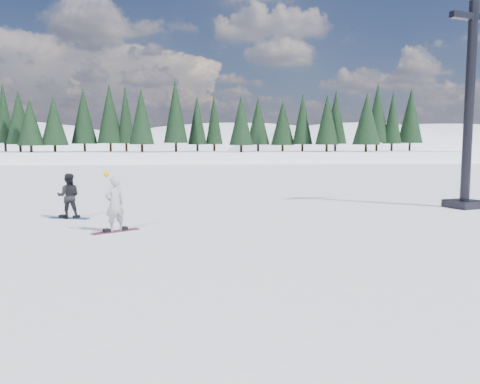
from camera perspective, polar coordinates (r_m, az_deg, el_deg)
The scene contains 7 objects.
ground at distance 15.21m, azimuth -20.58°, elevation -4.74°, with size 420.00×420.00×0.00m, color white.
alpine_backdrop at distance 204.83m, azimuth -9.22°, elevation 1.21°, with size 412.50×227.00×53.20m.
lift_tower at distance 21.87m, azimuth 26.05°, elevation 7.27°, with size 2.31×1.58×8.48m.
snowboarder_woman at distance 14.85m, azimuth -15.04°, elevation -1.37°, with size 0.75×0.73×1.89m.
snowboarder_man at distance 18.01m, azimuth -20.17°, elevation -0.47°, with size 0.80×0.62×1.64m, color black.
snowboard_woman at distance 14.98m, azimuth -14.94°, elevation -4.66°, with size 1.50×0.28×0.03m, color maroon.
snowboard_man at distance 18.11m, azimuth -20.07°, elevation -3.01°, with size 1.50×0.28×0.03m, color #1D44A0.
Camera 1 is at (4.14, -14.38, 2.72)m, focal length 35.00 mm.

